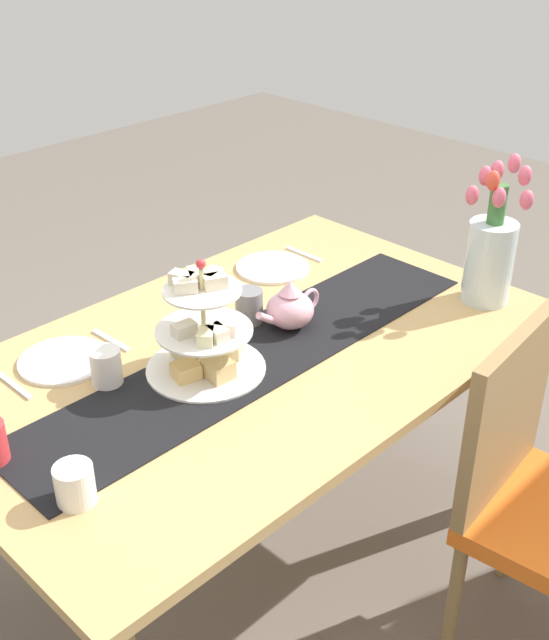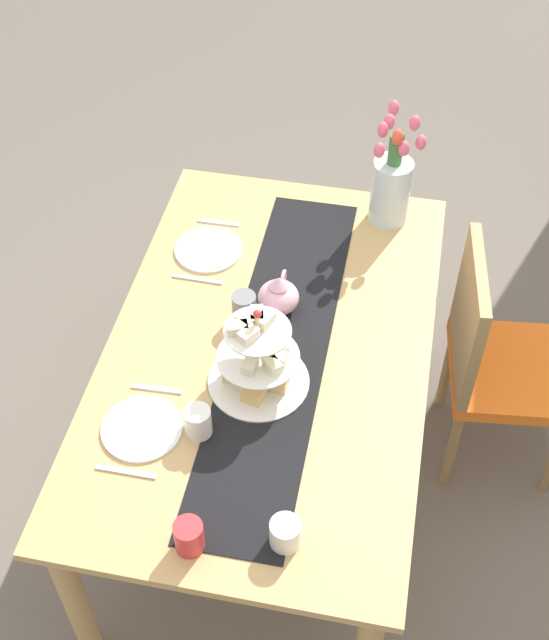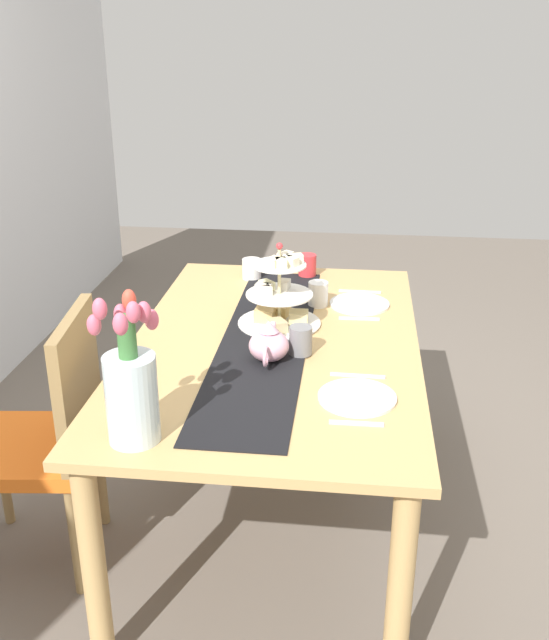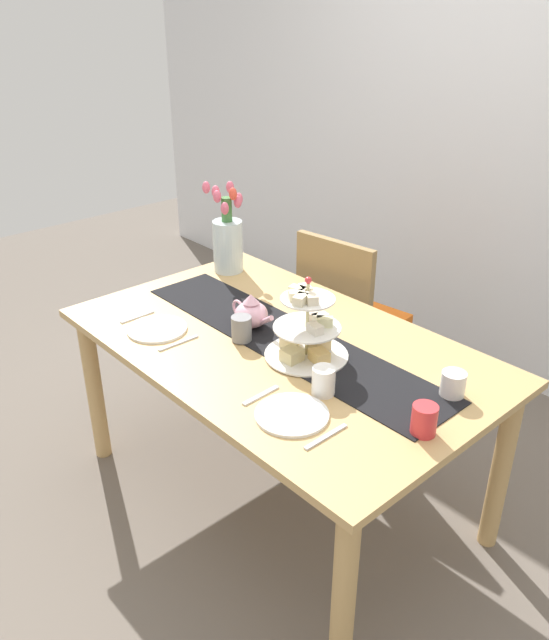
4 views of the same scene
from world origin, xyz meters
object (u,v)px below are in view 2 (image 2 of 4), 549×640
dinner_plate_left (208,249)px  tulip_vase (391,183)px  dining_table (269,367)px  knife_left (197,279)px  cream_jug (285,533)px  mug_grey (244,307)px  chair_left (494,357)px  teapot (279,296)px  tiered_cake_stand (258,361)px  mug_white_text (198,422)px  mug_orange (189,536)px  fork_left (218,222)px  fork_right (157,389)px  dinner_plate_right (142,428)px  knife_right (126,472)px

dinner_plate_left → tulip_vase: bearing=116.5°
dining_table → knife_left: bearing=-129.7°
dining_table → cream_jug: 0.67m
mug_grey → chair_left: bearing=103.8°
dining_table → teapot: bearing=180.0°
mug_grey → tiered_cake_stand: bearing=21.9°
mug_white_text → mug_orange: same height
chair_left → fork_left: size_ratio=6.07×
fork_right → mug_orange: size_ratio=1.58×
chair_left → mug_orange: size_ratio=9.58×
teapot → mug_orange: 0.86m
teapot → dinner_plate_right: size_ratio=1.04×
dining_table → cream_jug: bearing=15.2°
tiered_cake_stand → dinner_plate_right: 0.38m
tulip_vase → mug_grey: 0.70m
fork_left → mug_grey: bearing=23.8°
fork_right → teapot: bearing=143.6°
fork_right → mug_white_text: size_ratio=1.58×
tulip_vase → knife_left: tulip_vase is taller
fork_left → knife_left: bearing=0.0°
cream_jug → knife_left: 0.99m
dinner_plate_right → mug_white_text: 0.17m
teapot → mug_white_text: teapot is taller
dining_table → fork_left: 0.61m
tiered_cake_stand → mug_orange: (0.55, -0.06, -0.05)m
dinner_plate_left → fork_right: dinner_plate_left is taller
dinner_plate_left → knife_right: 0.90m
mug_orange → mug_grey: bearing=-177.3°
fork_right → mug_grey: mug_grey is taller
mug_grey → mug_white_text: size_ratio=1.00×
knife_right → mug_white_text: mug_white_text is taller
dinner_plate_right → mug_grey: size_ratio=2.42×
dining_table → dinner_plate_right: size_ratio=7.00×
tiered_cake_stand → fork_left: size_ratio=2.03×
tiered_cake_stand → cream_jug: tiered_cake_stand is taller
fork_left → mug_orange: bearing=10.5°
dinner_plate_right → fork_right: size_ratio=1.53×
dinner_plate_right → chair_left: bearing=123.8°
tulip_vase → cream_jug: 1.32m
fork_right → mug_orange: (0.47, 0.23, 0.04)m
chair_left → dinner_plate_left: size_ratio=3.96×
tiered_cake_stand → mug_white_text: bearing=-31.7°
tiered_cake_stand → dinner_plate_left: tiered_cake_stand is taller
mug_orange → dining_table: bearing=175.0°
cream_jug → fork_right: bearing=-131.6°
teapot → mug_orange: size_ratio=2.51×
dinner_plate_right → mug_orange: (0.32, 0.23, 0.04)m
teapot → cream_jug: bearing=12.2°
chair_left → cream_jug: (0.94, -0.55, 0.27)m
dinner_plate_left → knife_left: size_ratio=1.35×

